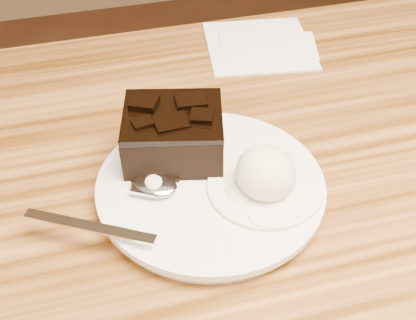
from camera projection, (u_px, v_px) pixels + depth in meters
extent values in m
cylinder|color=white|center=(211.00, 189.00, 0.55)|extent=(0.23, 0.23, 0.02)
cube|color=black|center=(174.00, 136.00, 0.56)|extent=(0.12, 0.11, 0.05)
ellipsoid|color=white|center=(266.00, 173.00, 0.53)|extent=(0.06, 0.06, 0.05)
cylinder|color=white|center=(264.00, 187.00, 0.54)|extent=(0.11, 0.11, 0.00)
cube|color=white|center=(259.00, 45.00, 0.78)|extent=(0.16, 0.16, 0.01)
cube|color=black|center=(177.00, 179.00, 0.55)|extent=(0.01, 0.01, 0.00)
cube|color=black|center=(140.00, 184.00, 0.54)|extent=(0.01, 0.01, 0.00)
cube|color=black|center=(257.00, 163.00, 0.57)|extent=(0.01, 0.00, 0.00)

